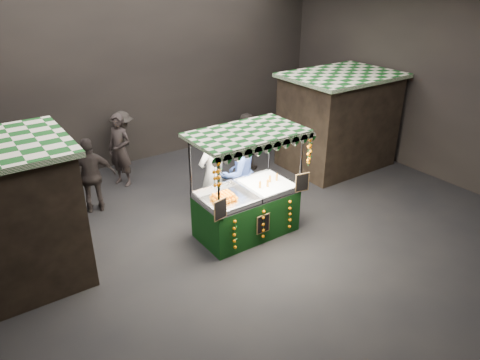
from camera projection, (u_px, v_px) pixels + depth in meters
ground at (237, 233)px, 9.56m from camera, size 12.00×12.00×0.00m
market_hall at (237, 75)px, 8.09m from camera, size 12.10×10.10×5.05m
neighbour_stall_right at (338, 120)px, 12.35m from camera, size 3.00×2.20×2.60m
juice_stall at (248, 204)px, 9.28m from camera, size 2.36×1.39×2.29m
vendor_grey at (213, 173)px, 9.80m from camera, size 0.87×0.67×2.12m
vendor_blue at (237, 173)px, 9.93m from camera, size 1.11×0.94×2.02m
shopper_0 at (65, 171)px, 10.47m from camera, size 0.69×0.55×1.65m
shopper_1 at (303, 129)px, 12.91m from camera, size 1.11×1.07×1.80m
shopper_2 at (92, 176)px, 10.09m from camera, size 1.13×0.71×1.78m
shopper_3 at (124, 142)px, 12.10m from camera, size 1.06×1.27×1.71m
shopper_4 at (45, 186)px, 9.68m from camera, size 0.91×0.66×1.71m
shopper_5 at (246, 141)px, 12.29m from camera, size 1.40×1.40×1.62m
shopper_6 at (120, 150)px, 11.34m from camera, size 0.72×0.82×1.89m
shopper_7 at (8, 183)px, 9.83m from camera, size 1.25×0.93×1.73m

